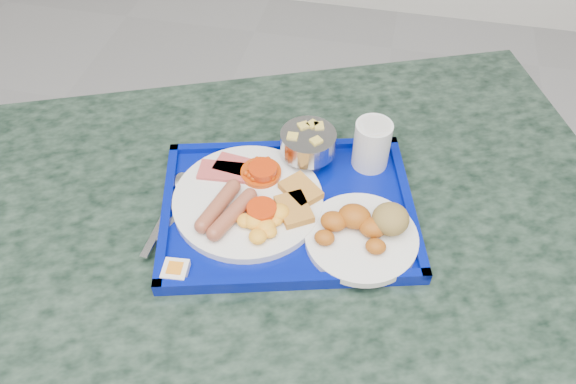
# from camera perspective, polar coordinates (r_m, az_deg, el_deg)

# --- Properties ---
(table) EXTENTS (1.44, 1.22, 0.77)m
(table) POSITION_cam_1_polar(r_m,az_deg,el_deg) (1.12, -0.84, -9.26)
(table) COLOR gray
(table) RESTS_ON floor
(tray) EXTENTS (0.49, 0.41, 0.03)m
(tray) POSITION_cam_1_polar(r_m,az_deg,el_deg) (0.96, -0.00, -1.81)
(tray) COLOR #020F82
(tray) RESTS_ON table
(main_plate) EXTENTS (0.26, 0.26, 0.04)m
(main_plate) POSITION_cam_1_polar(r_m,az_deg,el_deg) (0.95, -3.74, -0.86)
(main_plate) COLOR silver
(main_plate) RESTS_ON tray
(bread_plate) EXTENTS (0.18, 0.18, 0.06)m
(bread_plate) POSITION_cam_1_polar(r_m,az_deg,el_deg) (0.91, 7.83, -3.87)
(bread_plate) COLOR silver
(bread_plate) RESTS_ON tray
(fruit_bowl) EXTENTS (0.10, 0.10, 0.07)m
(fruit_bowl) POSITION_cam_1_polar(r_m,az_deg,el_deg) (1.01, 2.06, 5.01)
(fruit_bowl) COLOR #B2B2B4
(fruit_bowl) RESTS_ON tray
(juice_cup) EXTENTS (0.07, 0.07, 0.09)m
(juice_cup) POSITION_cam_1_polar(r_m,az_deg,el_deg) (1.01, 8.53, 4.92)
(juice_cup) COLOR silver
(juice_cup) RESTS_ON tray
(spoon) EXTENTS (0.06, 0.16, 0.01)m
(spoon) POSITION_cam_1_polar(r_m,az_deg,el_deg) (1.00, -11.00, 0.28)
(spoon) COLOR #B2B2B4
(spoon) RESTS_ON tray
(knife) EXTENTS (0.02, 0.18, 0.00)m
(knife) POSITION_cam_1_polar(r_m,az_deg,el_deg) (0.97, -12.35, -2.34)
(knife) COLOR #B2B2B4
(knife) RESTS_ON tray
(jam_packet) EXTENTS (0.04, 0.04, 0.02)m
(jam_packet) POSITION_cam_1_polar(r_m,az_deg,el_deg) (0.89, -11.37, -7.83)
(jam_packet) COLOR white
(jam_packet) RESTS_ON tray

